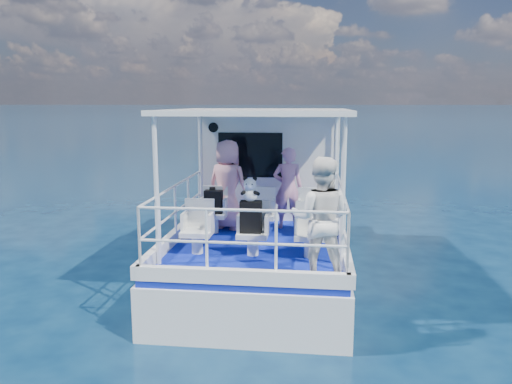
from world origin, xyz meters
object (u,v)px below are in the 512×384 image
passenger_port_fwd (228,185)px  passenger_stbd_aft (321,219)px  backpack_center (251,217)px  panda (250,189)px

passenger_port_fwd → passenger_stbd_aft: passenger_port_fwd is taller
passenger_stbd_aft → passenger_port_fwd: bearing=-50.3°
backpack_center → panda: (-0.01, -0.00, 0.44)m
passenger_port_fwd → passenger_stbd_aft: (1.74, -2.62, -0.01)m
passenger_stbd_aft → panda: size_ratio=4.38×
backpack_center → panda: panda is taller
panda → passenger_port_fwd: bearing=111.1°
passenger_port_fwd → backpack_center: size_ratio=3.40×
passenger_port_fwd → backpack_center: passenger_port_fwd is taller
passenger_port_fwd → passenger_stbd_aft: size_ratio=1.01×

